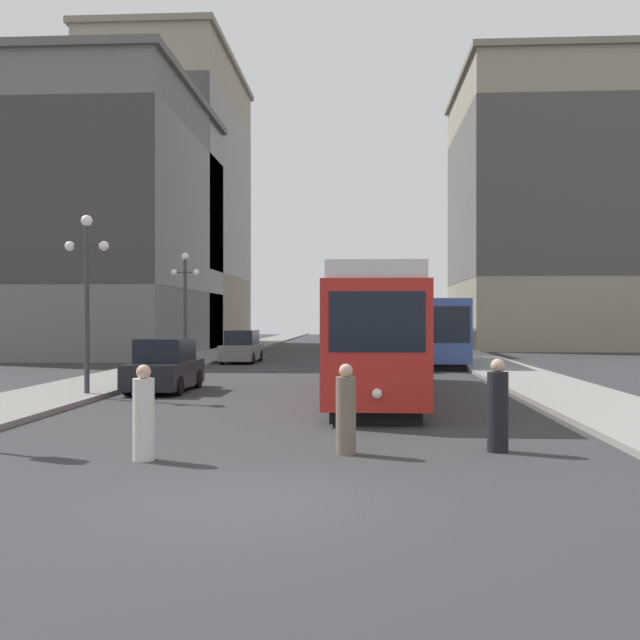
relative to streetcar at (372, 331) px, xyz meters
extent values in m
plane|color=#303033|center=(-1.89, -13.70, -2.10)|extent=(200.00, 200.00, 0.00)
cube|color=gray|center=(-10.11, 26.30, -2.03)|extent=(3.41, 120.00, 0.15)
cube|color=gray|center=(6.33, 26.30, -2.03)|extent=(3.41, 120.00, 0.15)
cube|color=black|center=(0.00, 0.01, -1.93)|extent=(2.23, 12.87, 0.35)
cube|color=red|center=(0.00, 0.01, -0.20)|extent=(2.63, 13.99, 3.10)
cube|color=black|center=(0.00, 0.01, 0.50)|extent=(2.66, 13.43, 1.08)
cube|color=silver|center=(0.00, 0.01, 1.57)|extent=(2.42, 13.71, 0.44)
cube|color=black|center=(0.01, -6.96, 0.34)|extent=(2.21, 0.08, 1.40)
sphere|color=#F2EACC|center=(0.01, -7.03, -1.30)|extent=(0.24, 0.24, 0.24)
cube|color=black|center=(3.72, 16.09, -1.93)|extent=(2.52, 10.22, 0.35)
cube|color=#334C8C|center=(3.72, 16.09, -0.20)|extent=(2.94, 11.11, 3.10)
cube|color=black|center=(3.72, 16.09, 0.34)|extent=(2.95, 10.67, 1.30)
cube|color=black|center=(3.53, 10.59, 0.11)|extent=(2.31, 0.16, 1.71)
cylinder|color=black|center=(-7.98, 15.68, -1.78)|extent=(0.19, 0.64, 0.64)
cylinder|color=black|center=(-7.93, 18.47, -1.78)|extent=(0.19, 0.64, 0.64)
cylinder|color=black|center=(-6.27, 15.65, -1.78)|extent=(0.19, 0.64, 0.64)
cylinder|color=black|center=(-6.22, 18.45, -1.78)|extent=(0.19, 0.64, 0.64)
cube|color=slate|center=(-7.10, 17.06, -1.50)|extent=(1.87, 4.54, 0.84)
cube|color=black|center=(-7.10, 17.17, -0.68)|extent=(1.62, 2.51, 0.80)
cylinder|color=black|center=(-7.97, -0.34, -1.78)|extent=(0.19, 0.64, 0.64)
cylinder|color=black|center=(-7.94, 2.33, -1.78)|extent=(0.19, 0.64, 0.64)
cylinder|color=black|center=(-6.26, -0.36, -1.78)|extent=(0.19, 0.64, 0.64)
cylinder|color=black|center=(-6.23, 2.31, -1.78)|extent=(0.19, 0.64, 0.64)
cube|color=black|center=(-7.10, 0.98, -1.50)|extent=(1.84, 4.32, 0.84)
cube|color=black|center=(-7.10, 1.09, -0.68)|extent=(1.61, 2.38, 0.80)
cylinder|color=#6B5B4C|center=(-0.63, -10.18, -1.38)|extent=(0.38, 0.38, 1.44)
sphere|color=tan|center=(-0.63, -10.18, -0.55)|extent=(0.26, 0.26, 0.26)
cylinder|color=beige|center=(-4.20, -10.98, -1.37)|extent=(0.38, 0.38, 1.46)
sphere|color=tan|center=(-4.20, -10.98, -0.53)|extent=(0.26, 0.26, 0.26)
cylinder|color=black|center=(2.24, -9.78, -1.35)|extent=(0.39, 0.39, 1.51)
sphere|color=tan|center=(2.24, -9.78, -0.47)|extent=(0.27, 0.27, 0.27)
cylinder|color=#333338|center=(-9.00, -1.16, 0.69)|extent=(0.16, 0.16, 5.28)
sphere|color=white|center=(-9.00, -1.16, 3.49)|extent=(0.36, 0.36, 0.36)
sphere|color=white|center=(-9.55, -1.16, 2.70)|extent=(0.31, 0.31, 0.31)
sphere|color=white|center=(-8.45, -1.16, 2.70)|extent=(0.31, 0.31, 0.31)
cube|color=#333338|center=(-9.00, -1.16, 2.70)|extent=(1.10, 0.06, 0.06)
cylinder|color=#333338|center=(-9.00, 11.67, 0.67)|extent=(0.16, 0.16, 5.23)
sphere|color=white|center=(-9.00, 11.67, 3.45)|extent=(0.36, 0.36, 0.36)
sphere|color=white|center=(-9.55, 11.67, 2.66)|extent=(0.31, 0.31, 0.31)
sphere|color=white|center=(-8.45, 11.67, 2.66)|extent=(0.31, 0.31, 0.31)
cube|color=#333338|center=(-9.00, 11.67, 2.66)|extent=(1.10, 0.06, 0.06)
cube|color=slate|center=(-18.43, 26.13, 6.73)|extent=(13.25, 19.92, 17.66)
cube|color=#383538|center=(-18.43, 26.13, 7.61)|extent=(13.29, 19.96, 10.60)
cube|color=#5F5B56|center=(-18.43, 26.13, 15.81)|extent=(13.85, 20.52, 0.50)
cube|color=gray|center=(-17.23, 40.92, 10.36)|extent=(10.83, 20.38, 24.92)
cube|color=#494440|center=(-17.23, 40.92, 11.60)|extent=(10.87, 20.42, 14.95)
cube|color=gray|center=(-17.23, 40.92, 23.07)|extent=(11.43, 20.98, 0.50)
cube|color=gray|center=(15.72, 39.28, 9.06)|extent=(15.38, 17.91, 22.33)
cube|color=#494440|center=(15.72, 39.28, 10.18)|extent=(15.42, 17.95, 13.40)
cube|color=gray|center=(15.72, 39.28, 20.48)|extent=(15.98, 18.51, 0.50)
camera|label=1|loc=(-0.32, -23.75, 0.44)|focal=41.07mm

